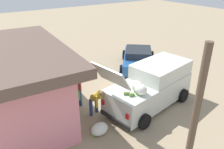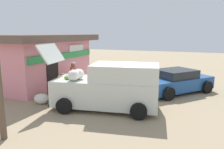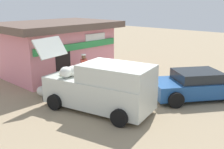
% 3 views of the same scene
% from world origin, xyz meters
% --- Properties ---
extents(ground_plane, '(60.00, 60.00, 0.00)m').
position_xyz_m(ground_plane, '(0.00, 0.00, 0.00)').
color(ground_plane, '#9E896B').
extents(storefront_bar, '(7.02, 5.08, 3.11)m').
position_xyz_m(storefront_bar, '(1.36, 5.60, 1.63)').
color(storefront_bar, pink).
rests_on(storefront_bar, ground_plane).
extents(delivery_van, '(2.77, 5.15, 2.75)m').
position_xyz_m(delivery_van, '(-1.02, -0.14, 0.97)').
color(delivery_van, silver).
rests_on(delivery_van, ground_plane).
extents(parked_sedan, '(4.29, 3.99, 1.26)m').
position_xyz_m(parked_sedan, '(2.79, -2.46, 0.61)').
color(parked_sedan, '#1E4C8C').
rests_on(parked_sedan, ground_plane).
extents(vendor_standing, '(0.54, 0.43, 1.64)m').
position_xyz_m(vendor_standing, '(0.83, 2.82, 0.94)').
color(vendor_standing, navy).
rests_on(vendor_standing, ground_plane).
extents(customer_bending, '(0.77, 0.63, 1.35)m').
position_xyz_m(customer_bending, '(-0.43, 2.50, 0.83)').
color(customer_bending, navy).
rests_on(customer_bending, ground_plane).
extents(unloaded_banana_pile, '(0.77, 0.78, 0.47)m').
position_xyz_m(unloaded_banana_pile, '(-1.57, 3.05, 0.22)').
color(unloaded_banana_pile, silver).
rests_on(unloaded_banana_pile, ground_plane).
extents(paint_bucket, '(0.29, 0.29, 0.37)m').
position_xyz_m(paint_bucket, '(3.36, 2.65, 0.19)').
color(paint_bucket, '#BF3F33').
rests_on(paint_bucket, ground_plane).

